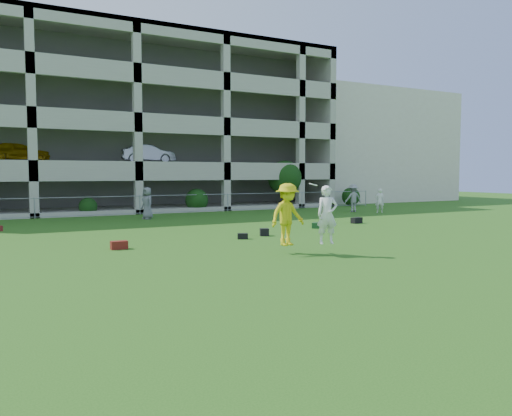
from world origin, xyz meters
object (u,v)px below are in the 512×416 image
bystander_c (147,203)px  bystander_f (353,198)px  stucco_building (346,149)px  bystander_e (380,201)px  crate_d (264,232)px  frisbee_contest (296,215)px  parking_garage (109,128)px

bystander_c → bystander_f: 13.50m
stucco_building → bystander_e: bearing=-120.9°
crate_d → frisbee_contest: frisbee_contest is taller
crate_d → parking_garage: bearing=94.6°
stucco_building → crate_d: bearing=-134.1°
frisbee_contest → parking_garage: 26.56m
bystander_c → parking_garage: (0.46, 12.07, 5.12)m
stucco_building → bystander_e: 18.06m
stucco_building → parking_garage: 23.03m
bystander_c → stucco_building: bearing=102.4°
frisbee_contest → bystander_f: bearing=45.4°
stucco_building → parking_garage: size_ratio=0.53×
bystander_f → parking_garage: 19.32m
bystander_e → crate_d: bearing=61.8°
bystander_f → frisbee_contest: (-12.58, -12.77, 0.34)m
bystander_e → stucco_building: bearing=-88.2°
bystander_f → parking_garage: (-12.99, 13.36, 5.10)m
stucco_building → bystander_f: size_ratio=8.71×
stucco_building → bystander_c: bearing=-152.2°
bystander_f → crate_d: 13.96m
bystander_c → crate_d: (2.20, -9.54, -0.74)m
frisbee_contest → parking_garage: parking_garage is taller
bystander_e → bystander_f: bearing=-21.8°
frisbee_contest → bystander_e: bearing=39.9°
bystander_e → bystander_c: bearing=22.0°
stucco_building → parking_garage: bearing=-179.3°
stucco_building → bystander_c: stucco_building is taller
frisbee_contest → parking_garage: size_ratio=0.07×
stucco_building → frisbee_contest: bearing=-130.5°
parking_garage → bystander_f: bearing=-45.8°
parking_garage → bystander_c: bearing=-92.2°
parking_garage → crate_d: bearing=-85.4°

